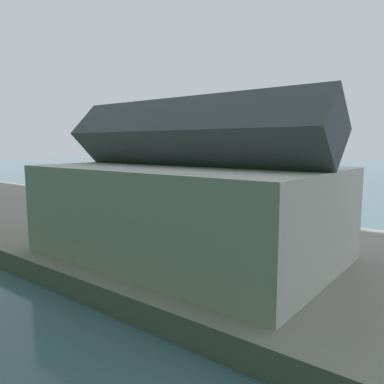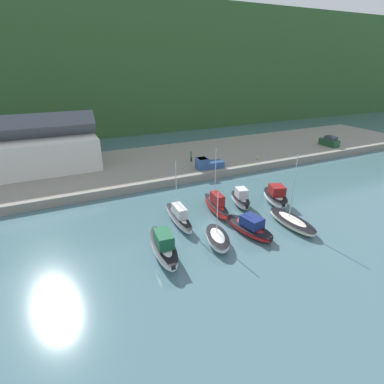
% 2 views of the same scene
% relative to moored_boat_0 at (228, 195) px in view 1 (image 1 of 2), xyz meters
% --- Properties ---
extents(ground_plane, '(320.00, 320.00, 0.00)m').
position_rel_moored_boat_0_xyz_m(ground_plane, '(3.88, -2.89, -0.91)').
color(ground_plane, '#476B75').
extents(quay_promenade, '(124.13, 20.73, 1.23)m').
position_rel_moored_boat_0_xyz_m(quay_promenade, '(3.88, 21.78, -0.29)').
color(quay_promenade, gray).
rests_on(quay_promenade, ground_plane).
extents(harbor_clubhouse, '(17.12, 10.89, 9.29)m').
position_rel_moored_boat_0_xyz_m(harbor_clubhouse, '(-13.51, 25.50, 3.55)').
color(harbor_clubhouse, silver).
rests_on(harbor_clubhouse, quay_promenade).
extents(moored_boat_0, '(1.74, 7.59, 7.66)m').
position_rel_moored_boat_0_xyz_m(moored_boat_0, '(0.00, 0.00, 0.00)').
color(moored_boat_0, silver).
rests_on(moored_boat_0, ground_plane).
extents(moored_boat_1, '(2.24, 7.01, 8.39)m').
position_rel_moored_boat_0_xyz_m(moored_boat_1, '(5.50, 0.59, 0.13)').
color(moored_boat_1, red).
rests_on(moored_boat_1, ground_plane).
extents(moored_boat_2, '(2.95, 5.39, 2.57)m').
position_rel_moored_boat_0_xyz_m(moored_boat_2, '(9.55, 1.05, 0.03)').
color(moored_boat_2, silver).
rests_on(moored_boat_2, ground_plane).
extents(moored_boat_3, '(4.20, 6.43, 2.68)m').
position_rel_moored_boat_0_xyz_m(moored_boat_3, '(14.30, -0.41, 0.08)').
color(moored_boat_3, silver).
rests_on(moored_boat_3, ground_plane).
extents(moored_boat_4, '(2.81, 7.69, 2.84)m').
position_rel_moored_boat_0_xyz_m(moored_boat_4, '(-3.96, -5.37, 0.15)').
color(moored_boat_4, silver).
rests_on(moored_boat_4, ground_plane).
extents(moored_boat_5, '(3.50, 5.55, 5.87)m').
position_rel_moored_boat_0_xyz_m(moored_boat_5, '(1.95, -5.88, -0.23)').
color(moored_boat_5, silver).
rests_on(moored_boat_5, ground_plane).
extents(moored_boat_6, '(3.52, 7.11, 2.14)m').
position_rel_moored_boat_0_xyz_m(moored_boat_6, '(6.45, -5.43, -0.15)').
color(moored_boat_6, red).
rests_on(moored_boat_6, ground_plane).
extents(moored_boat_7, '(2.49, 7.18, 8.65)m').
position_rel_moored_boat_0_xyz_m(moored_boat_7, '(11.89, -6.29, -0.33)').
color(moored_boat_7, white).
rests_on(moored_boat_7, ground_plane).
extents(pickup_truck_0, '(4.85, 2.27, 1.90)m').
position_rel_moored_boat_0_xyz_m(pickup_truck_0, '(11.23, 13.62, 1.15)').
color(pickup_truck_0, '#2D4C84').
rests_on(pickup_truck_0, quay_promenade).
extents(person_on_quay, '(0.40, 0.40, 2.14)m').
position_rel_moored_boat_0_xyz_m(person_on_quay, '(10.40, 18.33, 1.43)').
color(person_on_quay, '#232838').
rests_on(person_on_quay, quay_promenade).
extents(dog_on_quay, '(0.74, 0.81, 0.68)m').
position_rel_moored_boat_0_xyz_m(dog_on_quay, '(21.92, 13.91, 0.79)').
color(dog_on_quay, tan).
rests_on(dog_on_quay, quay_promenade).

